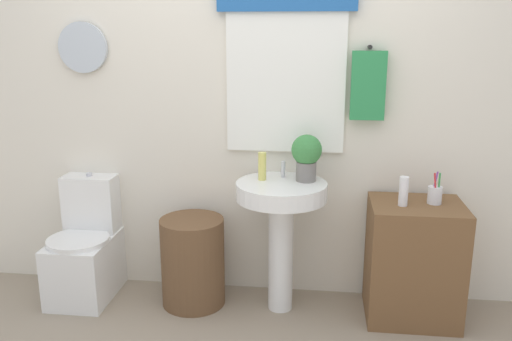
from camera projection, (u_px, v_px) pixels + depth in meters
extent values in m
cube|color=silver|center=(250.00, 92.00, 3.28)|extent=(4.40, 0.10, 2.60)
cube|color=white|center=(286.00, 83.00, 3.18)|extent=(0.71, 0.03, 0.84)
cylinder|color=silver|center=(83.00, 47.00, 3.27)|extent=(0.31, 0.03, 0.31)
cylinder|color=black|center=(370.00, 47.00, 3.05)|extent=(0.02, 0.06, 0.02)
cube|color=#2D894C|center=(368.00, 86.00, 3.09)|extent=(0.20, 0.05, 0.40)
cube|color=white|center=(85.00, 268.00, 3.39)|extent=(0.36, 0.50, 0.39)
cylinder|color=white|center=(78.00, 240.00, 3.28)|extent=(0.38, 0.38, 0.03)
cube|color=white|center=(91.00, 203.00, 3.46)|extent=(0.34, 0.18, 0.37)
cylinder|color=silver|center=(89.00, 174.00, 3.41)|extent=(0.04, 0.04, 0.02)
cylinder|color=brown|center=(193.00, 262.00, 3.29)|extent=(0.39, 0.39, 0.56)
cylinder|color=white|center=(281.00, 255.00, 3.21)|extent=(0.15, 0.15, 0.71)
cylinder|color=white|center=(281.00, 191.00, 3.11)|extent=(0.54, 0.54, 0.10)
cylinder|color=silver|center=(283.00, 169.00, 3.20)|extent=(0.03, 0.03, 0.10)
cube|color=brown|center=(413.00, 261.00, 3.12)|extent=(0.53, 0.44, 0.71)
cylinder|color=#DBD166|center=(262.00, 166.00, 3.13)|extent=(0.05, 0.05, 0.17)
cylinder|color=slate|center=(306.00, 171.00, 3.12)|extent=(0.12, 0.12, 0.12)
sphere|color=#3D8442|center=(307.00, 150.00, 3.09)|extent=(0.18, 0.18, 0.18)
cylinder|color=white|center=(404.00, 191.00, 2.98)|extent=(0.05, 0.05, 0.17)
cylinder|color=silver|center=(435.00, 195.00, 3.02)|extent=(0.08, 0.08, 0.10)
cylinder|color=green|center=(439.00, 188.00, 3.01)|extent=(0.01, 0.03, 0.18)
cylinder|color=purple|center=(434.00, 187.00, 3.03)|extent=(0.04, 0.01, 0.18)
cylinder|color=red|center=(435.00, 188.00, 2.99)|extent=(0.03, 0.01, 0.18)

